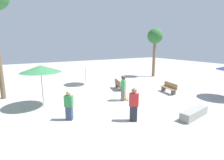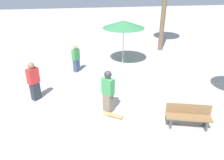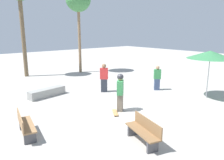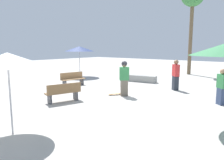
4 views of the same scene
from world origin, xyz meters
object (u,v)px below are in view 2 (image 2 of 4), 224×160
object	(u,v)px
skateboard	(113,115)
bystander_watching	(76,59)
shade_umbrella_green	(124,24)
bystander_far	(34,81)
skater_main	(108,90)
bench_far	(188,116)

from	to	relation	value
skateboard	bystander_watching	xyz separation A→B (m)	(1.37, -4.67, 0.72)
skateboard	shade_umbrella_green	size ratio (longest dim) A/B	0.29
bystander_far	shade_umbrella_green	bearing A→B (deg)	171.69
bystander_far	skater_main	bearing A→B (deg)	108.54
skateboard	bystander_far	xyz separation A→B (m)	(3.18, -1.84, 0.81)
bench_far	shade_umbrella_green	size ratio (longest dim) A/B	0.63
bench_far	skater_main	bearing A→B (deg)	-11.27
skateboard	bench_far	size ratio (longest dim) A/B	0.47
shade_umbrella_green	skater_main	bearing A→B (deg)	72.42
bench_far	shade_umbrella_green	bearing A→B (deg)	-64.21
skateboard	shade_umbrella_green	bearing A→B (deg)	108.21
skater_main	bench_far	size ratio (longest dim) A/B	1.08
skater_main	bystander_watching	xyz separation A→B (m)	(1.24, -4.25, -0.19)
bystander_watching	skater_main	bearing A→B (deg)	57.51
bystander_far	bystander_watching	bearing A→B (deg)	-168.99
shade_umbrella_green	bystander_watching	xyz separation A→B (m)	(2.84, 0.82, -1.65)
bench_far	shade_umbrella_green	distance (m)	6.87
bench_far	skateboard	bearing A→B (deg)	-4.76
skater_main	bystander_watching	distance (m)	4.43
bench_far	bystander_far	world-z (taller)	bystander_far
skater_main	shade_umbrella_green	world-z (taller)	shade_umbrella_green
bystander_watching	bystander_far	distance (m)	3.36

